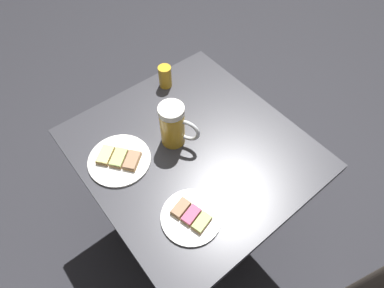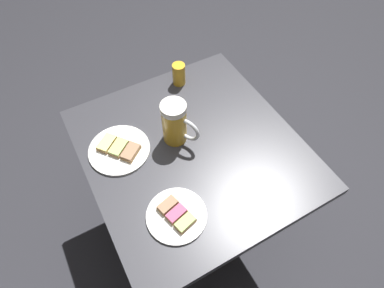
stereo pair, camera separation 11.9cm
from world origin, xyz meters
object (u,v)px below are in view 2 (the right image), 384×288
plate_far (119,149)px  beer_mug (175,123)px  plate_near (177,215)px  beer_glass_small (179,74)px

plate_far → beer_mug: (0.21, -0.05, 0.08)m
plate_near → beer_glass_small: 0.63m
beer_mug → beer_glass_small: size_ratio=1.84×
plate_far → beer_mug: 0.23m
beer_mug → beer_glass_small: (0.15, 0.27, -0.04)m
plate_near → beer_mug: bearing=62.8°
plate_near → beer_mug: beer_mug is taller
beer_mug → beer_glass_small: bearing=60.3°
plate_far → beer_glass_small: bearing=30.5°
plate_near → beer_mug: 0.33m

